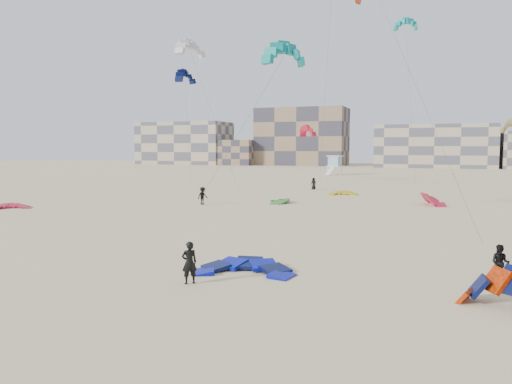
% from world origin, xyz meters
% --- Properties ---
extents(ground, '(320.00, 320.00, 0.00)m').
position_xyz_m(ground, '(0.00, 0.00, 0.00)').
color(ground, beige).
rests_on(ground, ground).
extents(kite_ground_blue, '(4.90, 5.09, 1.56)m').
position_xyz_m(kite_ground_blue, '(3.28, 0.07, 0.00)').
color(kite_ground_blue, '#0B0FB8').
rests_on(kite_ground_blue, ground).
extents(kite_ground_orange, '(5.04, 5.02, 3.60)m').
position_xyz_m(kite_ground_orange, '(14.09, -1.85, 0.00)').
color(kite_ground_orange, '#FF3300').
rests_on(kite_ground_orange, ground).
extents(kite_ground_red, '(5.26, 5.23, 1.48)m').
position_xyz_m(kite_ground_red, '(-26.49, 14.68, 0.00)').
color(kite_ground_red, red).
rests_on(kite_ground_red, ground).
extents(kite_ground_green, '(4.51, 4.36, 1.62)m').
position_xyz_m(kite_ground_green, '(-4.14, 28.33, 0.00)').
color(kite_ground_green, '#227D2C').
rests_on(kite_ground_green, ground).
extents(kite_ground_red_far, '(4.67, 4.55, 3.67)m').
position_xyz_m(kite_ground_red_far, '(11.17, 31.85, 0.00)').
color(kite_ground_red_far, red).
rests_on(kite_ground_red_far, ground).
extents(kite_ground_yellow, '(4.09, 4.26, 1.66)m').
position_xyz_m(kite_ground_yellow, '(0.68, 39.14, 0.00)').
color(kite_ground_yellow, gold).
rests_on(kite_ground_yellow, ground).
extents(kitesurfer_main, '(0.79, 0.78, 1.83)m').
position_xyz_m(kitesurfer_main, '(1.78, -2.52, 0.92)').
color(kitesurfer_main, black).
rests_on(kitesurfer_main, ground).
extents(kitesurfer_b, '(0.92, 0.80, 1.60)m').
position_xyz_m(kitesurfer_b, '(14.29, 2.59, 0.80)').
color(kitesurfer_b, black).
rests_on(kitesurfer_b, ground).
extents(kitesurfer_c, '(1.12, 1.33, 1.79)m').
position_xyz_m(kitesurfer_c, '(-10.80, 24.09, 0.89)').
color(kitesurfer_c, black).
rests_on(kitesurfer_c, ground).
extents(kitesurfer_e, '(0.83, 0.57, 1.62)m').
position_xyz_m(kitesurfer_e, '(-4.52, 45.49, 0.81)').
color(kitesurfer_e, black).
rests_on(kitesurfer_e, ground).
extents(kite_fly_teal_a, '(12.94, 8.53, 13.38)m').
position_xyz_m(kite_fly_teal_a, '(-0.45, 18.29, 13.16)').
color(kite_fly_teal_a, '#0E9C89').
rests_on(kite_fly_teal_a, ground).
extents(kite_fly_grey, '(11.60, 8.50, 18.51)m').
position_xyz_m(kite_fly_grey, '(-17.81, 35.12, 17.81)').
color(kite_fly_grey, white).
rests_on(kite_fly_grey, ground).
extents(kite_fly_navy, '(5.70, 7.39, 16.71)m').
position_xyz_m(kite_fly_navy, '(-24.77, 46.69, 16.21)').
color(kite_fly_navy, '#05073E').
rests_on(kite_fly_navy, ground).
extents(kite_fly_teal_b, '(4.51, 10.89, 24.82)m').
position_xyz_m(kite_fly_teal_b, '(5.97, 61.90, 24.75)').
color(kite_fly_teal_b, '#0E9C89').
rests_on(kite_fly_teal_b, ground).
extents(kite_fly_red, '(7.83, 5.41, 8.59)m').
position_xyz_m(kite_fly_red, '(-8.57, 57.59, 8.20)').
color(kite_fly_red, red).
rests_on(kite_fly_red, ground).
extents(lifeguard_tower_far, '(3.36, 5.77, 4.01)m').
position_xyz_m(lifeguard_tower_far, '(-8.95, 82.25, 1.99)').
color(lifeguard_tower_far, white).
rests_on(lifeguard_tower_far, ground).
extents(condo_west_a, '(30.00, 15.00, 14.00)m').
position_xyz_m(condo_west_a, '(-70.00, 130.00, 7.00)').
color(condo_west_a, tan).
rests_on(condo_west_a, ground).
extents(condo_west_b, '(28.00, 14.00, 18.00)m').
position_xyz_m(condo_west_b, '(-30.00, 134.00, 9.00)').
color(condo_west_b, '#846950').
rests_on(condo_west_b, ground).
extents(condo_mid, '(32.00, 16.00, 12.00)m').
position_xyz_m(condo_mid, '(10.00, 130.00, 6.00)').
color(condo_mid, tan).
rests_on(condo_mid, ground).
extents(condo_fill_left, '(12.00, 10.00, 8.00)m').
position_xyz_m(condo_fill_left, '(-50.00, 128.00, 4.00)').
color(condo_fill_left, '#846950').
rests_on(condo_fill_left, ground).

